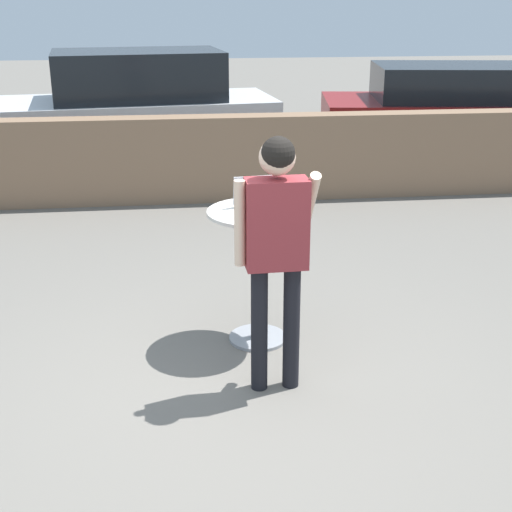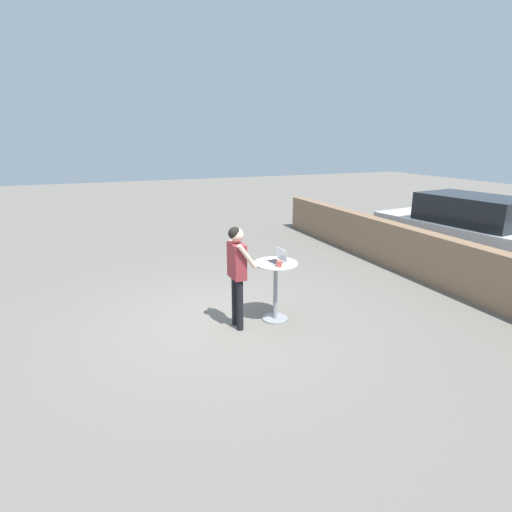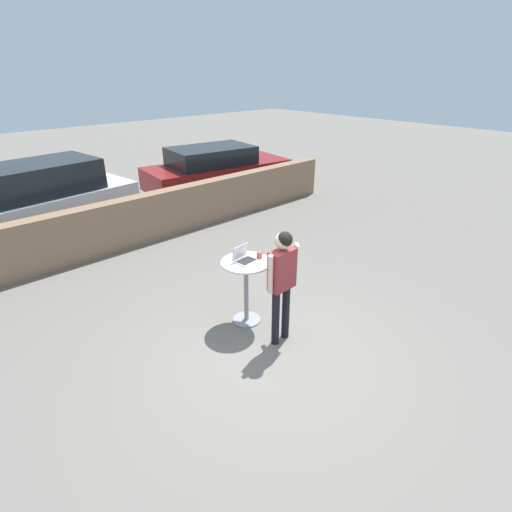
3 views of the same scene
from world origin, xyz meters
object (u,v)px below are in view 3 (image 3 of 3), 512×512
Objects in this scene: parked_car_near_street at (38,202)px; laptop at (244,258)px; coffee_mug at (259,255)px; parked_car_further_down at (217,170)px; standing_person at (282,274)px; cafe_table at (246,281)px.

laptop is at bearing -78.09° from parked_car_near_street.
coffee_mug is 6.84m from parked_car_further_down.
parked_car_near_street is at bearing 100.90° from standing_person.
standing_person is at bearing -106.72° from coffee_mug.
laptop is at bearing -124.22° from parked_car_further_down.
laptop reaches higher than cafe_table.
laptop is at bearing 92.86° from standing_person.
parked_car_near_street is (-1.19, 5.64, -0.22)m from laptop.
coffee_mug is 0.03× the size of parked_car_near_street.
coffee_mug reaches higher than cafe_table.
cafe_table is 0.38m from laptop.
parked_car_further_down is (5.07, 0.06, -0.10)m from parked_car_near_street.
parked_car_further_down is (3.87, 5.73, 0.06)m from cafe_table.
coffee_mug is 0.68m from standing_person.
parked_car_further_down is at bearing 55.96° from cafe_table.
parked_car_near_street reaches higher than laptop.
standing_person reaches higher than laptop.
standing_person is 0.37× the size of parked_car_further_down.
laptop is 2.70× the size of coffee_mug.
laptop is at bearing 161.25° from coffee_mug.
coffee_mug is at bearing -122.24° from parked_car_further_down.
parked_car_near_street is at bearing 101.91° from laptop.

